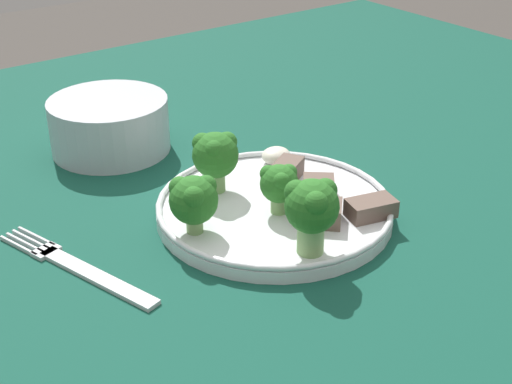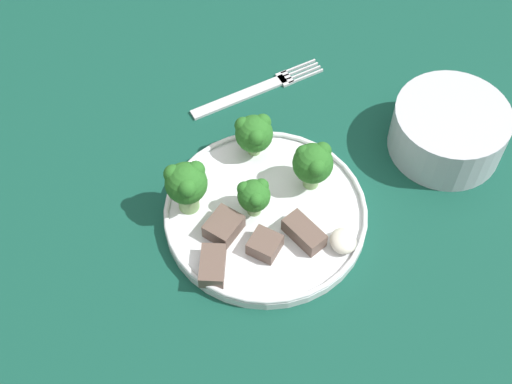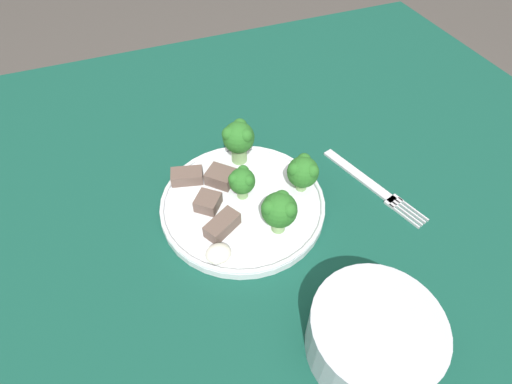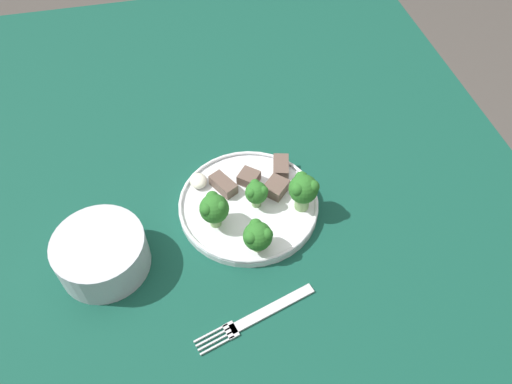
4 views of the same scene
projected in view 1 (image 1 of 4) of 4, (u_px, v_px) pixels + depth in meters
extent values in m
cube|color=#114738|center=(275.00, 197.00, 0.77)|extent=(1.32, 1.11, 0.03)
cylinder|color=brown|center=(349.00, 187.00, 1.62)|extent=(0.06, 0.06, 0.75)
cylinder|color=white|center=(274.00, 211.00, 0.70)|extent=(0.23, 0.23, 0.01)
torus|color=white|center=(274.00, 203.00, 0.70)|extent=(0.23, 0.23, 0.01)
cube|color=silver|center=(97.00, 277.00, 0.61)|extent=(0.05, 0.13, 0.00)
cube|color=silver|center=(46.00, 251.00, 0.64)|extent=(0.03, 0.02, 0.00)
cube|color=silver|center=(37.00, 237.00, 0.67)|extent=(0.02, 0.05, 0.00)
cube|color=silver|center=(31.00, 240.00, 0.66)|extent=(0.02, 0.05, 0.00)
cube|color=silver|center=(25.00, 243.00, 0.66)|extent=(0.02, 0.05, 0.00)
cube|color=silver|center=(19.00, 247.00, 0.65)|extent=(0.02, 0.05, 0.00)
cylinder|color=#B7BCC6|center=(110.00, 125.00, 0.83)|extent=(0.14, 0.14, 0.06)
cylinder|color=silver|center=(110.00, 129.00, 0.83)|extent=(0.11, 0.11, 0.05)
cylinder|color=#7FA866|center=(311.00, 237.00, 0.62)|extent=(0.02, 0.02, 0.03)
sphere|color=#286B23|center=(312.00, 206.00, 0.60)|extent=(0.05, 0.05, 0.05)
sphere|color=#286B23|center=(325.00, 190.00, 0.61)|extent=(0.02, 0.02, 0.02)
sphere|color=#286B23|center=(296.00, 192.00, 0.60)|extent=(0.02, 0.02, 0.02)
sphere|color=#286B23|center=(316.00, 203.00, 0.59)|extent=(0.02, 0.02, 0.02)
cylinder|color=#7FA866|center=(195.00, 223.00, 0.65)|extent=(0.02, 0.02, 0.02)
sphere|color=#286B23|center=(194.00, 200.00, 0.64)|extent=(0.04, 0.04, 0.04)
sphere|color=#286B23|center=(206.00, 186.00, 0.64)|extent=(0.02, 0.02, 0.02)
sphere|color=#286B23|center=(180.00, 187.00, 0.64)|extent=(0.02, 0.02, 0.02)
sphere|color=#286B23|center=(194.00, 197.00, 0.62)|extent=(0.02, 0.02, 0.02)
cylinder|color=#7FA866|center=(279.00, 204.00, 0.68)|extent=(0.02, 0.02, 0.02)
sphere|color=#286B23|center=(279.00, 184.00, 0.67)|extent=(0.04, 0.04, 0.04)
sphere|color=#286B23|center=(289.00, 173.00, 0.68)|extent=(0.02, 0.02, 0.02)
sphere|color=#286B23|center=(268.00, 174.00, 0.67)|extent=(0.02, 0.02, 0.02)
sphere|color=#286B23|center=(281.00, 181.00, 0.66)|extent=(0.02, 0.02, 0.02)
cylinder|color=#7FA866|center=(216.00, 180.00, 0.72)|extent=(0.02, 0.02, 0.02)
sphere|color=#286B23|center=(215.00, 155.00, 0.71)|extent=(0.05, 0.05, 0.05)
sphere|color=#286B23|center=(227.00, 142.00, 0.71)|extent=(0.02, 0.02, 0.02)
sphere|color=#286B23|center=(202.00, 143.00, 0.71)|extent=(0.02, 0.02, 0.02)
sphere|color=#286B23|center=(216.00, 151.00, 0.69)|extent=(0.02, 0.02, 0.02)
cube|color=brown|center=(318.00, 188.00, 0.71)|extent=(0.04, 0.04, 0.02)
cube|color=brown|center=(285.00, 173.00, 0.74)|extent=(0.05, 0.05, 0.02)
cube|color=brown|center=(371.00, 208.00, 0.68)|extent=(0.05, 0.04, 0.02)
cube|color=brown|center=(321.00, 213.00, 0.67)|extent=(0.05, 0.05, 0.02)
ellipsoid|color=silver|center=(276.00, 156.00, 0.78)|extent=(0.03, 0.03, 0.02)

